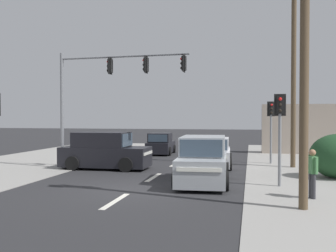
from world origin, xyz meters
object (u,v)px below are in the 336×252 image
(pedestal_signal_right_kerb, at_px, (280,124))
(suv_receding_far, at_px, (203,162))
(hatchback_oncoming_mid, at_px, (161,144))
(traffic_signal_mast, at_px, (104,84))
(suv_oncoming_near, at_px, (105,152))
(utility_pole_foreground_right, at_px, (300,27))
(pedestal_signal_far_median, at_px, (271,122))
(sedan_crossing_left, at_px, (214,154))
(pedestrian_at_kerb, at_px, (312,171))
(utility_pole_midground_right, at_px, (294,60))

(pedestal_signal_right_kerb, distance_m, suv_receding_far, 3.34)
(hatchback_oncoming_mid, bearing_deg, traffic_signal_mast, -96.23)
(pedestal_signal_right_kerb, height_order, suv_oncoming_near, pedestal_signal_right_kerb)
(utility_pole_foreground_right, bearing_deg, suv_receding_far, 129.85)
(pedestal_signal_far_median, relative_size, sedan_crossing_left, 0.82)
(suv_receding_far, distance_m, suv_oncoming_near, 6.45)
(utility_pole_foreground_right, height_order, traffic_signal_mast, utility_pole_foreground_right)
(hatchback_oncoming_mid, relative_size, suv_oncoming_near, 0.82)
(suv_oncoming_near, xyz_separation_m, pedestrian_at_kerb, (9.35, -5.64, 0.04))
(utility_pole_foreground_right, xyz_separation_m, traffic_signal_mast, (-8.65, 6.97, -0.91))
(pedestrian_at_kerb, bearing_deg, utility_pole_midground_right, 88.49)
(pedestal_signal_right_kerb, bearing_deg, suv_oncoming_near, 157.36)
(pedestal_signal_right_kerb, bearing_deg, sedan_crossing_left, 118.71)
(utility_pole_foreground_right, bearing_deg, suv_oncoming_near, 140.36)
(traffic_signal_mast, height_order, hatchback_oncoming_mid, traffic_signal_mast)
(traffic_signal_mast, relative_size, sedan_crossing_left, 1.59)
(pedestal_signal_right_kerb, relative_size, suv_receding_far, 0.77)
(sedan_crossing_left, relative_size, suv_receding_far, 0.93)
(hatchback_oncoming_mid, bearing_deg, utility_pole_midground_right, -34.52)
(suv_receding_far, bearing_deg, utility_pole_midground_right, 55.36)
(utility_pole_midground_right, height_order, hatchback_oncoming_mid, utility_pole_midground_right)
(utility_pole_foreground_right, distance_m, pedestrian_at_kerb, 4.67)
(suv_receding_far, bearing_deg, pedestal_signal_right_kerb, -3.25)
(pedestal_signal_right_kerb, xyz_separation_m, pedestrian_at_kerb, (0.88, -2.11, -1.49))
(suv_oncoming_near, bearing_deg, hatchback_oncoming_mid, 82.93)
(pedestal_signal_right_kerb, distance_m, pedestrian_at_kerb, 2.73)
(suv_receding_far, relative_size, pedestrian_at_kerb, 2.84)
(suv_oncoming_near, bearing_deg, traffic_signal_mast, -71.00)
(utility_pole_midground_right, distance_m, pedestrian_at_kerb, 9.44)
(pedestal_signal_far_median, relative_size, hatchback_oncoming_mid, 0.96)
(utility_pole_foreground_right, relative_size, suv_oncoming_near, 2.16)
(traffic_signal_mast, xyz_separation_m, pedestrian_at_kerb, (9.26, -5.37, -3.43))
(pedestal_signal_right_kerb, relative_size, sedan_crossing_left, 0.82)
(hatchback_oncoming_mid, bearing_deg, suv_oncoming_near, -97.07)
(pedestal_signal_right_kerb, height_order, hatchback_oncoming_mid, pedestal_signal_right_kerb)
(traffic_signal_mast, bearing_deg, suv_oncoming_near, 109.00)
(pedestal_signal_right_kerb, relative_size, pedestrian_at_kerb, 2.18)
(utility_pole_foreground_right, relative_size, pedestal_signal_far_median, 2.75)
(hatchback_oncoming_mid, distance_m, suv_receding_far, 12.57)
(utility_pole_midground_right, height_order, pedestal_signal_right_kerb, utility_pole_midground_right)
(utility_pole_foreground_right, xyz_separation_m, suv_receding_far, (-3.24, 3.88, -4.38))
(utility_pole_foreground_right, relative_size, pedestrian_at_kerb, 6.02)
(suv_oncoming_near, distance_m, pedestrian_at_kerb, 10.92)
(traffic_signal_mast, height_order, sedan_crossing_left, traffic_signal_mast)
(pedestal_signal_far_median, bearing_deg, hatchback_oncoming_mid, 149.71)
(suv_oncoming_near, bearing_deg, pedestal_signal_far_median, 25.27)
(hatchback_oncoming_mid, xyz_separation_m, sedan_crossing_left, (4.41, -6.40, 0.00))
(pedestal_signal_far_median, distance_m, suv_receding_far, 8.12)
(suv_receding_far, height_order, suv_oncoming_near, same)
(traffic_signal_mast, relative_size, hatchback_oncoming_mid, 1.85)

